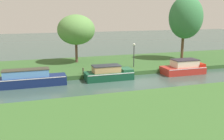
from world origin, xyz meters
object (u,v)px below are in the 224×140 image
(willow_tree_centre, at_px, (186,17))
(mooring_post_near, at_px, (83,71))
(forest_cruiser, at_px, (109,74))
(lamp_post, at_px, (134,52))
(red_narrowboat, at_px, (184,68))
(willow_tree_left, at_px, (76,30))
(navy_barge, at_px, (29,79))

(willow_tree_centre, relative_size, mooring_post_near, 13.23)
(forest_cruiser, height_order, lamp_post, lamp_post)
(red_narrowboat, xyz_separation_m, willow_tree_centre, (3.41, 5.31, 4.96))
(forest_cruiser, xyz_separation_m, mooring_post_near, (-2.17, 1.35, 0.11))
(red_narrowboat, bearing_deg, mooring_post_near, 172.50)
(mooring_post_near, bearing_deg, lamp_post, 14.29)
(red_narrowboat, xyz_separation_m, willow_tree_left, (-9.81, 7.11, 3.63))
(forest_cruiser, relative_size, willow_tree_left, 0.81)
(willow_tree_left, height_order, mooring_post_near, willow_tree_left)
(willow_tree_left, height_order, willow_tree_centre, willow_tree_centre)
(red_narrowboat, height_order, lamp_post, lamp_post)
(navy_barge, relative_size, lamp_post, 2.33)
(lamp_post, bearing_deg, mooring_post_near, -165.71)
(willow_tree_centre, bearing_deg, navy_barge, -164.09)
(mooring_post_near, bearing_deg, willow_tree_centre, 16.14)
(willow_tree_centre, distance_m, lamp_post, 8.91)
(willow_tree_left, bearing_deg, forest_cruiser, -76.47)
(navy_barge, bearing_deg, willow_tree_left, 52.76)
(navy_barge, distance_m, red_narrowboat, 15.22)
(lamp_post, bearing_deg, navy_barge, -165.26)
(willow_tree_left, relative_size, mooring_post_near, 9.47)
(forest_cruiser, xyz_separation_m, willow_tree_centre, (11.52, 5.31, 4.99))
(willow_tree_left, relative_size, lamp_post, 2.16)
(navy_barge, xyz_separation_m, lamp_post, (10.83, 2.85, 1.41))
(lamp_post, relative_size, mooring_post_near, 4.38)
(navy_barge, relative_size, willow_tree_left, 1.07)
(willow_tree_centre, bearing_deg, mooring_post_near, -163.86)
(willow_tree_centre, bearing_deg, lamp_post, -162.49)
(navy_barge, relative_size, mooring_post_near, 10.18)
(forest_cruiser, height_order, willow_tree_centre, willow_tree_centre)
(navy_barge, bearing_deg, lamp_post, 14.74)
(red_narrowboat, height_order, willow_tree_centre, willow_tree_centre)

